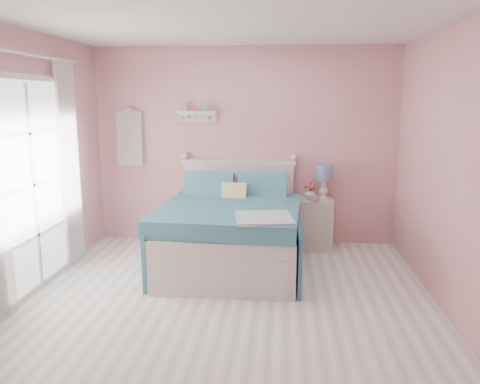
% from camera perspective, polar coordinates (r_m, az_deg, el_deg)
% --- Properties ---
extents(floor, '(4.50, 4.50, 0.00)m').
position_cam_1_polar(floor, '(4.43, -1.90, -14.45)').
color(floor, beige).
rests_on(floor, ground).
extents(room_shell, '(4.50, 4.50, 4.50)m').
position_cam_1_polar(room_shell, '(4.01, -2.05, 6.42)').
color(room_shell, '#CF838A').
rests_on(room_shell, floor).
extents(bed, '(1.63, 1.99, 1.13)m').
position_cam_1_polar(bed, '(5.48, -1.06, -4.93)').
color(bed, silver).
rests_on(bed, floor).
extents(nightstand, '(0.45, 0.45, 0.65)m').
position_cam_1_polar(nightstand, '(6.19, 9.05, -3.80)').
color(nightstand, beige).
rests_on(nightstand, floor).
extents(table_lamp, '(0.22, 0.22, 0.45)m').
position_cam_1_polar(table_lamp, '(6.11, 10.19, 2.04)').
color(table_lamp, white).
rests_on(table_lamp, nightstand).
extents(vase, '(0.17, 0.17, 0.15)m').
position_cam_1_polar(vase, '(6.10, 8.51, -0.17)').
color(vase, silver).
rests_on(vase, nightstand).
extents(teacup, '(0.11, 0.11, 0.08)m').
position_cam_1_polar(teacup, '(5.96, 9.07, -0.79)').
color(teacup, '#BE7F8C').
rests_on(teacup, nightstand).
extents(roses, '(0.14, 0.11, 0.12)m').
position_cam_1_polar(roses, '(6.07, 8.53, 0.89)').
color(roses, '#DF4C6D').
rests_on(roses, vase).
extents(wall_shelf, '(0.50, 0.15, 0.25)m').
position_cam_1_polar(wall_shelf, '(6.26, -5.27, 9.50)').
color(wall_shelf, silver).
rests_on(wall_shelf, room_shell).
extents(hanging_dress, '(0.34, 0.03, 0.72)m').
position_cam_1_polar(hanging_dress, '(6.49, -13.31, 6.36)').
color(hanging_dress, white).
rests_on(hanging_dress, room_shell).
extents(french_door, '(0.04, 1.32, 2.16)m').
position_cam_1_polar(french_door, '(5.08, -24.00, 0.69)').
color(french_door, silver).
rests_on(french_door, floor).
extents(curtain_far, '(0.04, 0.40, 2.32)m').
position_cam_1_polar(curtain_far, '(5.70, -20.04, 3.10)').
color(curtain_far, white).
rests_on(curtain_far, floor).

